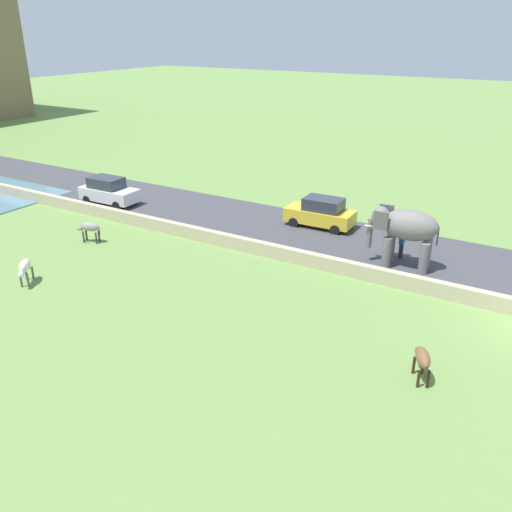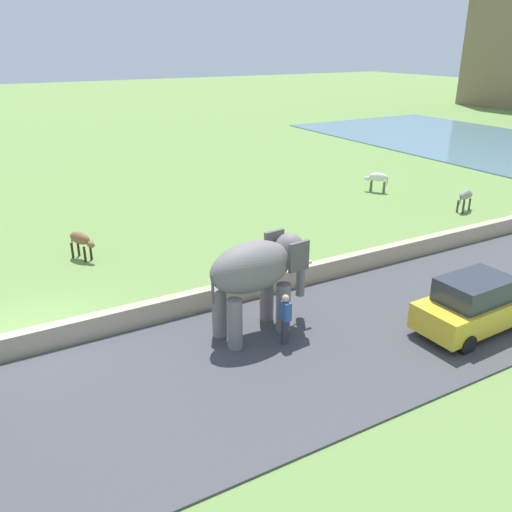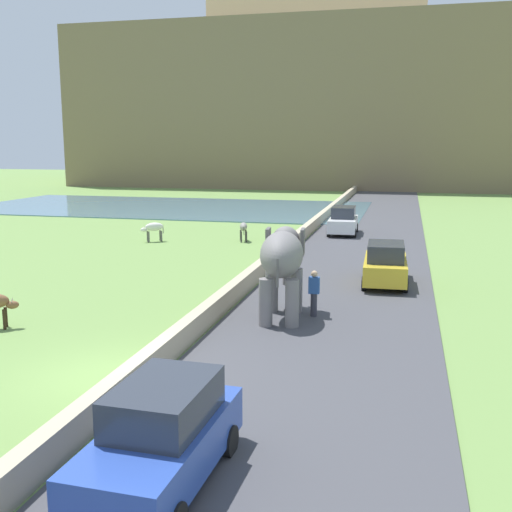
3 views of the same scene
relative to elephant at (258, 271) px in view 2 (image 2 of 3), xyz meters
name	(u,v)px [view 2 (image 2 of 3)]	position (x,y,z in m)	size (l,w,h in m)	color
ground_plane	(29,333)	(-3.40, -6.17, -2.04)	(220.00, 220.00, 0.00)	#6B8E47
barrier_wall	(466,235)	(-2.20, 11.83, -1.68)	(0.40, 110.00, 0.72)	tan
lake	(491,145)	(-17.40, 33.02, -2.00)	(36.00, 18.00, 0.08)	slate
elephant	(258,271)	(0.00, 0.00, 0.00)	(1.67, 3.53, 2.99)	slate
person_beside_elephant	(285,318)	(1.03, 0.33, -1.16)	(0.36, 0.22, 1.63)	#33333D
car_yellow	(475,304)	(3.18, 5.81, -1.14)	(1.90, 4.05, 1.80)	gold
cow_grey	(465,196)	(-5.51, 15.63, -1.20)	(0.75, 1.42, 1.15)	gray
cow_brown	(81,240)	(-8.65, -3.33, -1.20)	(1.39, 0.93, 1.15)	brown
cow_white	(377,178)	(-10.71, 14.22, -1.20)	(1.31, 1.10, 1.15)	silver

